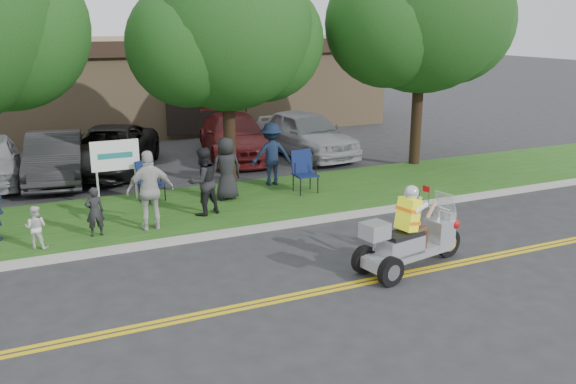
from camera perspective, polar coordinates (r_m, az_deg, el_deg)
name	(u,v)px	position (r m, az deg, el deg)	size (l,w,h in m)	color
ground	(331,277)	(11.90, 4.06, -7.91)	(120.00, 120.00, 0.00)	#28282B
centerline_near	(346,288)	(11.44, 5.47, -8.93)	(60.00, 0.10, 0.01)	gold
centerline_far	(342,285)	(11.57, 5.07, -8.63)	(60.00, 0.10, 0.01)	gold
curb	(270,227)	(14.44, -1.74, -3.28)	(60.00, 0.25, 0.12)	#A8A89E
grass_verge	(238,203)	(16.35, -4.68, -1.05)	(60.00, 4.00, 0.10)	#194C14
commercial_building	(176,81)	(29.56, -10.42, 10.15)	(18.00, 8.20, 4.00)	#9E7F5B
tree_mid	(228,33)	(17.76, -5.61, 14.61)	(5.88, 4.80, 7.05)	#332114
tree_right	(424,12)	(20.67, 12.57, 16.12)	(6.86, 5.60, 8.07)	#332114
business_sign	(115,159)	(16.68, -15.86, 3.00)	(1.25, 0.06, 1.75)	silver
trike_scooter	(410,240)	(12.24, 11.35, -4.46)	(2.65, 1.08, 1.73)	black
lawn_chair_a	(303,169)	(17.11, 1.46, 2.21)	(0.62, 0.64, 1.17)	black
lawn_chair_b	(149,178)	(16.66, -12.91, 1.27)	(0.75, 0.76, 1.08)	black
spectator_adult_mid	(203,182)	(15.13, -7.97, 0.98)	(0.82, 0.64, 1.69)	black
spectator_adult_right	(150,190)	(14.25, -12.77, 0.15)	(1.09, 0.45, 1.85)	#BBBBB4
spectator_chair_a	(271,154)	(17.78, -1.57, 3.57)	(1.18, 0.68, 1.82)	#141E37
spectator_chair_b	(226,169)	(16.36, -5.79, 2.19)	(0.83, 0.54, 1.70)	black
child_left	(95,212)	(14.22, -17.64, -1.76)	(0.41, 0.27, 1.13)	black
child_right	(36,227)	(13.90, -22.53, -3.07)	(0.45, 0.35, 0.93)	silver
parked_car_left	(55,158)	(19.82, -20.99, 2.99)	(1.57, 4.51, 1.49)	#28282A
parked_car_mid	(109,150)	(20.57, -16.39, 3.79)	(2.42, 5.24, 1.46)	black
parked_car_right	(235,137)	(21.97, -4.99, 5.18)	(2.13, 5.23, 1.52)	#571415
parked_car_far_right	(306,133)	(22.09, 1.66, 5.50)	(1.98, 4.91, 1.67)	#A2A4A9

